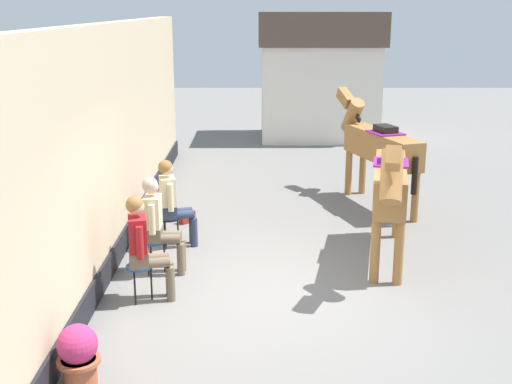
# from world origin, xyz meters

# --- Properties ---
(ground_plane) EXTENTS (40.00, 40.00, 0.00)m
(ground_plane) POSITION_xyz_m (0.00, 3.00, 0.00)
(ground_plane) COLOR slate
(pub_facade_wall) EXTENTS (0.34, 14.00, 3.40)m
(pub_facade_wall) POSITION_xyz_m (-2.55, 1.50, 1.54)
(pub_facade_wall) COLOR #CCB793
(pub_facade_wall) RESTS_ON ground_plane
(distant_cottage) EXTENTS (3.40, 2.60, 3.50)m
(distant_cottage) POSITION_xyz_m (1.40, 10.83, 1.80)
(distant_cottage) COLOR silver
(distant_cottage) RESTS_ON ground_plane
(seated_visitor_near) EXTENTS (0.61, 0.48, 1.39)m
(seated_visitor_near) POSITION_xyz_m (-1.78, -0.18, 0.78)
(seated_visitor_near) COLOR #194C99
(seated_visitor_near) RESTS_ON ground_plane
(seated_visitor_middle) EXTENTS (0.61, 0.49, 1.39)m
(seated_visitor_middle) POSITION_xyz_m (-1.73, 0.73, 0.78)
(seated_visitor_middle) COLOR #194C99
(seated_visitor_middle) RESTS_ON ground_plane
(seated_visitor_far) EXTENTS (0.61, 0.48, 1.39)m
(seated_visitor_far) POSITION_xyz_m (-1.66, 1.80, 0.78)
(seated_visitor_far) COLOR black
(seated_visitor_far) RESTS_ON ground_plane
(saddled_horse_near) EXTENTS (0.86, 2.97, 2.06)m
(saddled_horse_near) POSITION_xyz_m (1.55, 1.19, 1.16)
(saddled_horse_near) COLOR #9E6B38
(saddled_horse_near) RESTS_ON ground_plane
(saddled_horse_far) EXTENTS (1.23, 2.88, 2.06)m
(saddled_horse_far) POSITION_xyz_m (1.89, 4.02, 1.16)
(saddled_horse_far) COLOR #9E6B38
(saddled_horse_far) RESTS_ON ground_plane
(flower_planter_nearest) EXTENTS (0.43, 0.43, 0.64)m
(flower_planter_nearest) POSITION_xyz_m (-2.12, -2.14, 0.33)
(flower_planter_nearest) COLOR #A85638
(flower_planter_nearest) RESTS_ON ground_plane
(flower_planter_farthest) EXTENTS (0.43, 0.43, 0.64)m
(flower_planter_farthest) POSITION_xyz_m (-2.11, 2.72, 0.33)
(flower_planter_farthest) COLOR #A85638
(flower_planter_farthest) RESTS_ON ground_plane
(satchel_bag) EXTENTS (0.28, 0.28, 0.20)m
(satchel_bag) POSITION_xyz_m (-1.57, 2.98, 0.10)
(satchel_bag) COLOR maroon
(satchel_bag) RESTS_ON ground_plane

